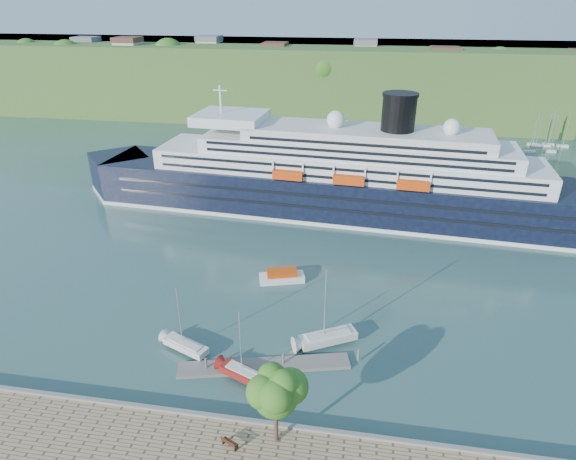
# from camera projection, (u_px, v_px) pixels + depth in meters

# --- Properties ---
(ground) EXTENTS (400.00, 400.00, 0.00)m
(ground) POSITION_uv_depth(u_px,v_px,m) (224.00, 424.00, 48.98)
(ground) COLOR #2D504E
(ground) RESTS_ON ground
(far_hillside) EXTENTS (400.00, 50.00, 24.00)m
(far_hillside) POSITION_uv_depth(u_px,v_px,m) (335.00, 79.00, 172.13)
(far_hillside) COLOR #395C24
(far_hillside) RESTS_ON ground
(quay_coping) EXTENTS (220.00, 0.50, 0.30)m
(quay_coping) POSITION_uv_depth(u_px,v_px,m) (223.00, 417.00, 48.29)
(quay_coping) COLOR slate
(quay_coping) RESTS_ON promenade
(cruise_ship) EXTENTS (107.50, 23.41, 23.95)m
(cruise_ship) POSITION_uv_depth(u_px,v_px,m) (334.00, 154.00, 91.66)
(cruise_ship) COLOR black
(cruise_ship) RESTS_ON ground
(park_bench) EXTENTS (1.90, 1.38, 1.13)m
(park_bench) POSITION_uv_depth(u_px,v_px,m) (230.00, 442.00, 45.14)
(park_bench) COLOR #4D2516
(park_bench) RESTS_ON promenade
(promenade_tree) EXTENTS (5.66, 5.66, 9.37)m
(promenade_tree) POSITION_uv_depth(u_px,v_px,m) (276.00, 403.00, 43.98)
(promenade_tree) COLOR #2F6B1C
(promenade_tree) RESTS_ON promenade
(floating_pontoon) EXTENTS (20.11, 7.30, 0.45)m
(floating_pontoon) POSITION_uv_depth(u_px,v_px,m) (264.00, 366.00, 56.35)
(floating_pontoon) COLOR slate
(floating_pontoon) RESTS_ON ground
(sailboat_white_near) EXTENTS (6.84, 4.25, 8.57)m
(sailboat_white_near) POSITION_uv_depth(u_px,v_px,m) (183.00, 323.00, 57.04)
(sailboat_white_near) COLOR silver
(sailboat_white_near) RESTS_ON ground
(sailboat_red) EXTENTS (7.04, 4.36, 8.83)m
(sailboat_red) POSITION_uv_depth(u_px,v_px,m) (244.00, 350.00, 52.53)
(sailboat_red) COLOR maroon
(sailboat_red) RESTS_ON ground
(sailboat_white_far) EXTENTS (8.13, 5.79, 10.38)m
(sailboat_white_far) POSITION_uv_depth(u_px,v_px,m) (329.00, 310.00, 57.84)
(sailboat_white_far) COLOR silver
(sailboat_white_far) RESTS_ON ground
(tender_launch) EXTENTS (7.24, 4.20, 1.90)m
(tender_launch) POSITION_uv_depth(u_px,v_px,m) (282.00, 276.00, 72.98)
(tender_launch) COLOR #CE3F0C
(tender_launch) RESTS_ON ground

